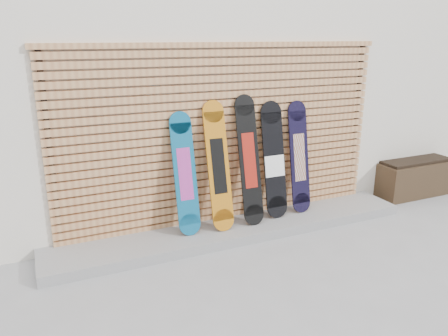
{
  "coord_description": "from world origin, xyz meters",
  "views": [
    {
      "loc": [
        -2.31,
        -3.8,
        2.36
      ],
      "look_at": [
        -0.28,
        0.75,
        0.85
      ],
      "focal_mm": 35.0,
      "sensor_mm": 36.0,
      "label": 1
    }
  ],
  "objects": [
    {
      "name": "concrete_step",
      "position": [
        -0.15,
        0.68,
        0.06
      ],
      "size": [
        4.6,
        0.7,
        0.12
      ],
      "primitive_type": "cube",
      "color": "gray",
      "rests_on": "ground"
    },
    {
      "name": "snowboard_0",
      "position": [
        -0.76,
        0.78,
        0.83
      ],
      "size": [
        0.26,
        0.33,
        1.42
      ],
      "color": "#0E5C86",
      "rests_on": "concrete_step"
    },
    {
      "name": "snowboard_2",
      "position": [
        0.06,
        0.75,
        0.9
      ],
      "size": [
        0.26,
        0.39,
        1.57
      ],
      "color": "black",
      "rests_on": "concrete_step"
    },
    {
      "name": "planter_box",
      "position": [
        2.97,
        0.85,
        0.28
      ],
      "size": [
        1.25,
        0.52,
        0.56
      ],
      "color": "#322416",
      "rests_on": "ground"
    },
    {
      "name": "slat_wall",
      "position": [
        -0.15,
        0.97,
        1.21
      ],
      "size": [
        4.26,
        0.08,
        2.29
      ],
      "color": "#BF804F",
      "rests_on": "ground"
    },
    {
      "name": "snowboard_1",
      "position": [
        -0.35,
        0.75,
        0.88
      ],
      "size": [
        0.27,
        0.39,
        1.53
      ],
      "color": "#C57515",
      "rests_on": "concrete_step"
    },
    {
      "name": "snowboard_3",
      "position": [
        0.44,
        0.79,
        0.84
      ],
      "size": [
        0.29,
        0.31,
        1.47
      ],
      "color": "black",
      "rests_on": "concrete_step"
    },
    {
      "name": "snowboard_4",
      "position": [
        0.82,
        0.8,
        0.84
      ],
      "size": [
        0.26,
        0.28,
        1.45
      ],
      "color": "black",
      "rests_on": "concrete_step"
    },
    {
      "name": "building",
      "position": [
        0.5,
        3.5,
        1.8
      ],
      "size": [
        12.0,
        5.0,
        3.6
      ],
      "primitive_type": "cube",
      "color": "silver",
      "rests_on": "ground"
    },
    {
      "name": "ground",
      "position": [
        0.0,
        0.0,
        0.0
      ],
      "size": [
        80.0,
        80.0,
        0.0
      ],
      "primitive_type": "plane",
      "color": "gray",
      "rests_on": "ground"
    }
  ]
}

